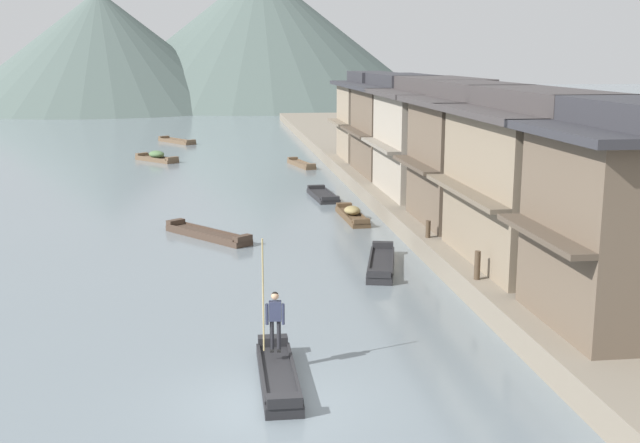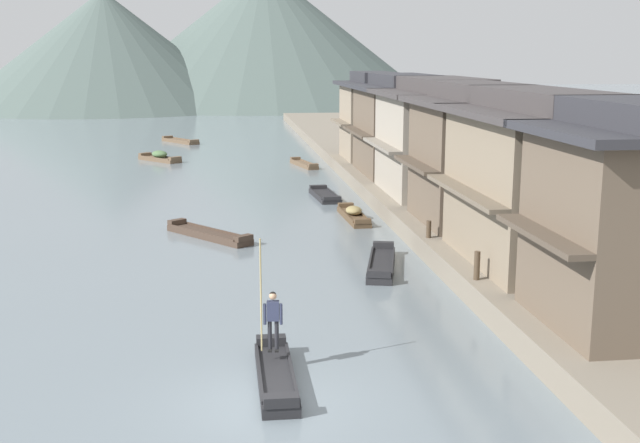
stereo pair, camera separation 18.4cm
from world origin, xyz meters
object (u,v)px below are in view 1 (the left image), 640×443
at_px(boat_moored_second, 381,264).
at_px(mooring_post_dock_near, 477,265).
at_px(boatman_person, 274,314).
at_px(boat_midriver_drifting, 323,196).
at_px(boat_moored_nearest, 301,164).
at_px(boat_moored_far, 352,215).
at_px(mooring_post_dock_mid, 428,229).
at_px(boat_moored_third, 177,141).
at_px(house_waterfront_end, 371,116).
at_px(boat_upstream_distant, 157,157).
at_px(house_waterfront_nearest, 640,217).
at_px(house_waterfront_second, 538,179).
at_px(house_waterfront_far, 401,125).
at_px(boat_midriver_upstream, 208,234).
at_px(house_waterfront_narrow, 439,137).
at_px(house_waterfront_tall, 474,154).
at_px(boat_foreground_poled, 278,376).

distance_m(boat_moored_second, mooring_post_dock_near, 5.38).
height_order(boatman_person, boat_midriver_drifting, boatman_person).
bearing_deg(boat_midriver_drifting, mooring_post_dock_near, -83.26).
bearing_deg(boat_moored_second, boat_moored_nearest, 89.98).
distance_m(boat_moored_far, mooring_post_dock_mid, 8.27).
xyz_separation_m(boat_moored_third, house_waterfront_end, (14.69, -20.16, 3.69)).
distance_m(boat_upstream_distant, house_waterfront_nearest, 46.24).
relative_size(boat_moored_second, house_waterfront_end, 0.77).
relative_size(house_waterfront_second, mooring_post_dock_mid, 11.95).
relative_size(boat_upstream_distant, mooring_post_dock_mid, 5.53).
distance_m(house_waterfront_far, mooring_post_dock_mid, 18.59).
distance_m(boat_midriver_upstream, house_waterfront_nearest, 20.06).
bearing_deg(boat_moored_third, boat_moored_far, -74.48).
distance_m(boat_upstream_distant, house_waterfront_end, 17.41).
bearing_deg(house_waterfront_narrow, boat_upstream_distant, 127.20).
xyz_separation_m(boatman_person, boat_moored_third, (-5.10, 56.68, -1.39)).
xyz_separation_m(boat_midriver_drifting, mooring_post_dock_near, (2.42, -20.49, 1.16)).
xyz_separation_m(boat_moored_third, house_waterfront_second, (14.98, -49.74, 3.68)).
bearing_deg(mooring_post_dock_mid, boat_moored_second, -146.51).
xyz_separation_m(boatman_person, house_waterfront_tall, (9.88, 14.02, 2.30)).
xyz_separation_m(house_waterfront_nearest, mooring_post_dock_mid, (-2.84, 11.06, -2.66)).
distance_m(boat_midriver_drifting, house_waterfront_end, 12.75).
relative_size(boat_foreground_poled, boat_moored_third, 0.90).
xyz_separation_m(boat_moored_third, boat_moored_far, (10.42, -37.53, 0.08)).
distance_m(boat_midriver_upstream, house_waterfront_far, 18.36).
xyz_separation_m(boat_upstream_distant, mooring_post_dock_near, (13.12, -38.44, 1.01)).
distance_m(boat_foreground_poled, house_waterfront_far, 31.98).
bearing_deg(house_waterfront_second, house_waterfront_far, 89.42).
xyz_separation_m(boat_moored_nearest, house_waterfront_nearest, (5.07, -38.92, 3.69)).
height_order(boat_moored_second, boat_midriver_drifting, boat_moored_second).
relative_size(boat_moored_second, house_waterfront_narrow, 0.61).
xyz_separation_m(boatman_person, boat_midriver_drifting, (4.66, 25.36, -1.39)).
distance_m(house_waterfront_narrow, mooring_post_dock_near, 17.26).
distance_m(boat_foreground_poled, house_waterfront_second, 13.09).
xyz_separation_m(house_waterfront_far, house_waterfront_end, (-0.52, 7.25, 0.02)).
height_order(boatman_person, mooring_post_dock_near, boatman_person).
bearing_deg(boat_midriver_drifting, house_waterfront_tall, -65.29).
relative_size(boat_midriver_drifting, boat_midriver_upstream, 0.94).
xyz_separation_m(house_waterfront_narrow, house_waterfront_far, (-0.31, 7.64, 0.00)).
xyz_separation_m(boat_upstream_distant, house_waterfront_nearest, (15.97, -43.25, 3.54)).
height_order(boat_moored_nearest, boat_upstream_distant, boat_upstream_distant).
xyz_separation_m(boat_moored_far, boat_midriver_drifting, (-0.67, 6.22, -0.08)).
distance_m(boat_moored_third, house_waterfront_tall, 45.36).
height_order(boat_midriver_drifting, house_waterfront_tall, house_waterfront_tall).
bearing_deg(mooring_post_dock_near, house_waterfront_tall, 72.99).
distance_m(boat_moored_nearest, house_waterfront_tall, 25.72).
xyz_separation_m(house_waterfront_end, mooring_post_dock_near, (-2.51, -31.65, -2.53)).
height_order(boat_moored_third, house_waterfront_end, house_waterfront_end).
bearing_deg(mooring_post_dock_near, boat_upstream_distant, 108.85).
xyz_separation_m(house_waterfront_far, mooring_post_dock_near, (-3.03, -24.40, -2.51)).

